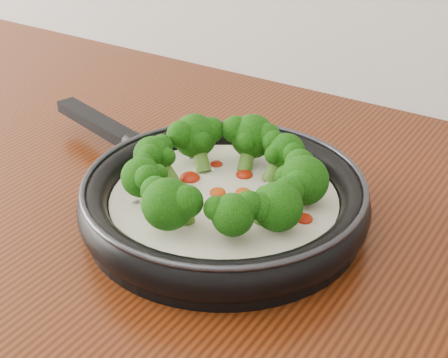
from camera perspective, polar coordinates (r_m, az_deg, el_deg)
The scene contains 1 object.
skillet at distance 0.66m, azimuth -0.07°, elevation -1.34°, with size 0.47×0.35×0.08m.
Camera 1 is at (0.36, 0.66, 1.27)m, focal length 53.21 mm.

